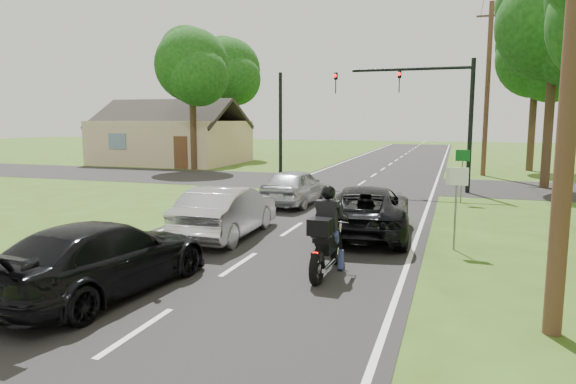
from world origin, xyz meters
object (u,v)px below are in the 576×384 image
object	(u,v)px
utility_pole_far	(487,89)
sign_white	(457,188)
motorcycle_rider	(327,240)
dark_suv	(367,210)
dark_car_behind	(103,258)
silver_sedan	(227,211)
silver_suv	(295,187)
sign_green	(462,163)
traffic_signal	(429,101)

from	to	relation	value
utility_pole_far	sign_white	bearing A→B (deg)	-94.51
motorcycle_rider	dark_suv	xyz separation A→B (m)	(0.16, 4.13, -0.05)
dark_car_behind	silver_sedan	bearing A→B (deg)	-86.30
silver_suv	sign_green	xyz separation A→B (m)	(6.19, 2.57, 0.88)
motorcycle_rider	dark_car_behind	bearing A→B (deg)	-144.57
silver_suv	traffic_signal	size ratio (longest dim) A/B	0.65
dark_suv	sign_green	size ratio (longest dim) A/B	2.41
silver_sedan	dark_car_behind	world-z (taller)	silver_sedan
dark_suv	silver_sedan	distance (m)	4.01
silver_suv	dark_car_behind	world-z (taller)	silver_suv
silver_sedan	silver_suv	world-z (taller)	silver_sedan
dark_car_behind	sign_green	size ratio (longest dim) A/B	2.27
motorcycle_rider	sign_white	xyz separation A→B (m)	(2.60, 3.10, 0.82)
dark_suv	sign_green	world-z (taller)	sign_green
motorcycle_rider	sign_green	bearing A→B (deg)	77.53
sign_white	sign_green	xyz separation A→B (m)	(0.20, 8.00, 0.00)
sign_white	dark_suv	bearing A→B (deg)	157.09
sign_green	dark_suv	bearing A→B (deg)	-110.74
dark_car_behind	motorcycle_rider	bearing A→B (deg)	-140.30
dark_suv	silver_suv	distance (m)	5.65
motorcycle_rider	traffic_signal	bearing A→B (deg)	86.67
silver_suv	utility_pole_far	distance (m)	16.12
silver_suv	traffic_signal	bearing A→B (deg)	-127.17
sign_white	dark_car_behind	bearing A→B (deg)	-138.56
traffic_signal	sign_white	bearing A→B (deg)	-82.95
sign_green	sign_white	bearing A→B (deg)	-91.43
motorcycle_rider	silver_sedan	xyz separation A→B (m)	(-3.56, 2.61, -0.03)
sign_white	sign_green	size ratio (longest dim) A/B	1.00
dark_car_behind	sign_white	size ratio (longest dim) A/B	2.27
sign_white	sign_green	distance (m)	8.00
silver_suv	traffic_signal	world-z (taller)	traffic_signal
motorcycle_rider	dark_suv	bearing A→B (deg)	89.48
motorcycle_rider	sign_green	xyz separation A→B (m)	(2.80, 11.10, 0.82)
silver_suv	utility_pole_far	xyz separation A→B (m)	(7.49, 13.59, 4.36)
dark_suv	dark_car_behind	distance (m)	7.71
dark_car_behind	traffic_signal	world-z (taller)	traffic_signal
traffic_signal	silver_suv	bearing A→B (deg)	-129.63
dark_car_behind	sign_white	xyz separation A→B (m)	(6.36, 5.61, 0.88)
dark_car_behind	sign_green	distance (m)	15.13
silver_sedan	silver_suv	bearing A→B (deg)	-93.62
sign_white	silver_suv	bearing A→B (deg)	137.79
silver_suv	traffic_signal	distance (m)	8.02
motorcycle_rider	dark_car_behind	world-z (taller)	motorcycle_rider
dark_car_behind	sign_white	world-z (taller)	sign_white
dark_suv	dark_car_behind	size ratio (longest dim) A/B	1.06
silver_sedan	traffic_signal	distance (m)	12.92
sign_green	silver_sedan	bearing A→B (deg)	-126.83
sign_green	motorcycle_rider	bearing A→B (deg)	-104.15
sign_green	silver_suv	bearing A→B (deg)	-157.46
traffic_signal	sign_white	xyz separation A→B (m)	(1.36, -11.02, -2.54)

